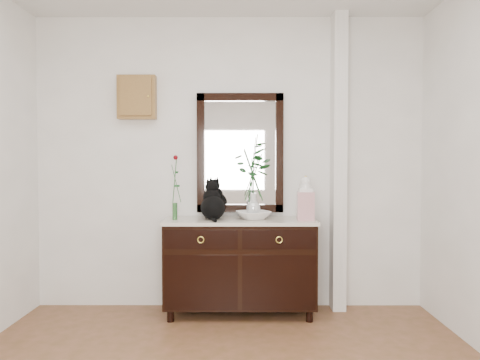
{
  "coord_description": "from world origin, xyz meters",
  "views": [
    {
      "loc": [
        0.11,
        -2.38,
        1.34
      ],
      "look_at": [
        0.1,
        1.63,
        1.2
      ],
      "focal_mm": 35.0,
      "sensor_mm": 36.0,
      "label": 1
    }
  ],
  "objects_px": {
    "cat": "(213,200)",
    "lotus_bowl": "(253,215)",
    "ginger_jar": "(306,198)",
    "sideboard": "(240,261)"
  },
  "relations": [
    {
      "from": "lotus_bowl",
      "to": "cat",
      "type": "bearing_deg",
      "value": -177.53
    },
    {
      "from": "sideboard",
      "to": "cat",
      "type": "height_order",
      "value": "cat"
    },
    {
      "from": "sideboard",
      "to": "cat",
      "type": "distance_m",
      "value": 0.6
    },
    {
      "from": "sideboard",
      "to": "ginger_jar",
      "type": "xyz_separation_m",
      "value": [
        0.57,
        -0.05,
        0.57
      ]
    },
    {
      "from": "sideboard",
      "to": "ginger_jar",
      "type": "relative_size",
      "value": 3.41
    },
    {
      "from": "cat",
      "to": "lotus_bowl",
      "type": "height_order",
      "value": "cat"
    },
    {
      "from": "lotus_bowl",
      "to": "ginger_jar",
      "type": "bearing_deg",
      "value": -6.74
    },
    {
      "from": "cat",
      "to": "ginger_jar",
      "type": "height_order",
      "value": "ginger_jar"
    },
    {
      "from": "ginger_jar",
      "to": "cat",
      "type": "bearing_deg",
      "value": 177.31
    },
    {
      "from": "sideboard",
      "to": "lotus_bowl",
      "type": "height_order",
      "value": "lotus_bowl"
    }
  ]
}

